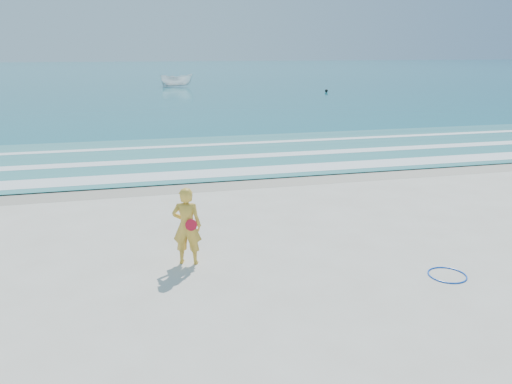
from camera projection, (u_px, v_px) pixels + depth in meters
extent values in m
plane|color=silver|center=(278.00, 290.00, 10.51)|extent=(400.00, 400.00, 0.00)
cube|color=#B2A893|center=(211.00, 183.00, 18.90)|extent=(400.00, 2.40, 0.00)
cube|color=#19727F|center=(141.00, 72.00, 108.38)|extent=(400.00, 190.00, 0.04)
cube|color=#59B7AD|center=(194.00, 155.00, 23.55)|extent=(400.00, 10.00, 0.01)
cube|color=white|center=(206.00, 174.00, 20.10)|extent=(400.00, 1.40, 0.01)
cube|color=white|center=(196.00, 159.00, 22.80)|extent=(400.00, 0.90, 0.01)
cube|color=white|center=(188.00, 146.00, 25.88)|extent=(400.00, 0.60, 0.01)
torus|color=blue|center=(447.00, 275.00, 11.17)|extent=(1.10, 1.10, 0.03)
imported|color=white|center=(176.00, 80.00, 65.70)|extent=(4.66, 2.89, 1.69)
sphere|color=black|center=(326.00, 91.00, 57.70)|extent=(0.35, 0.35, 0.35)
imported|color=gold|center=(187.00, 226.00, 11.58)|extent=(0.78, 0.63, 1.86)
cylinder|color=red|center=(191.00, 225.00, 11.41)|extent=(0.27, 0.08, 0.27)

